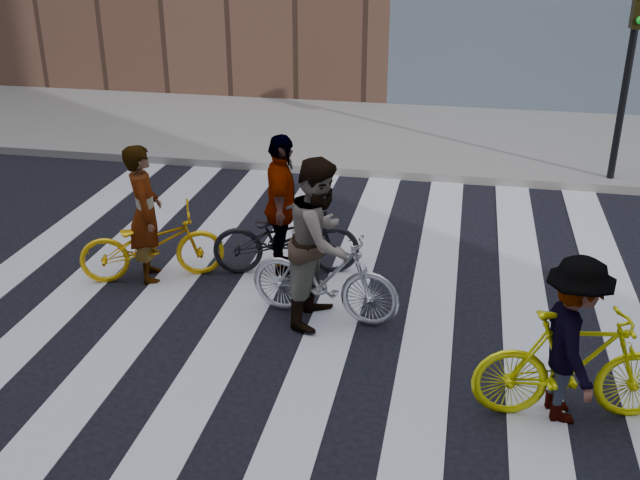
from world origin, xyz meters
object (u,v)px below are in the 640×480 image
(traffic_signal, at_px, (632,53))
(bike_yellow_left, at_px, (152,244))
(bike_yellow_right, at_px, (574,366))
(rider_right, at_px, (572,340))
(bike_dark_rear, at_px, (286,237))
(rider_left, at_px, (145,214))
(bike_silver_mid, at_px, (324,277))
(rider_mid, at_px, (320,241))
(rider_rear, at_px, (282,206))

(traffic_signal, xyz_separation_m, bike_yellow_left, (-6.33, -4.76, -1.80))
(traffic_signal, distance_m, bike_yellow_right, 7.08)
(bike_yellow_right, xyz_separation_m, rider_right, (-0.05, 0.00, 0.26))
(bike_dark_rear, bearing_deg, rider_left, 93.28)
(traffic_signal, height_order, bike_silver_mid, traffic_signal)
(bike_dark_rear, xyz_separation_m, rider_right, (3.27, -2.45, 0.32))
(traffic_signal, relative_size, rider_right, 2.03)
(bike_yellow_right, distance_m, rider_right, 0.27)
(bike_yellow_right, xyz_separation_m, rider_mid, (-2.65, 1.37, 0.42))
(bike_yellow_right, height_order, bike_dark_rear, bike_yellow_right)
(traffic_signal, bearing_deg, bike_dark_rear, -137.65)
(traffic_signal, distance_m, rider_mid, 6.83)
(bike_dark_rear, xyz_separation_m, rider_rear, (-0.05, 0.00, 0.43))
(bike_dark_rear, relative_size, rider_rear, 1.02)
(traffic_signal, bearing_deg, rider_right, -101.94)
(rider_left, bearing_deg, bike_yellow_left, -112.93)
(bike_dark_rear, bearing_deg, bike_yellow_right, -139.30)
(bike_silver_mid, relative_size, rider_mid, 0.91)
(bike_yellow_right, relative_size, rider_rear, 0.99)
(traffic_signal, relative_size, rider_rear, 1.78)
(rider_left, bearing_deg, bike_yellow_right, -134.33)
(bike_yellow_right, height_order, rider_rear, rider_rear)
(rider_right, bearing_deg, bike_silver_mid, 52.78)
(rider_mid, bearing_deg, rider_rear, 42.08)
(rider_left, height_order, rider_mid, rider_mid)
(bike_dark_rear, relative_size, rider_left, 1.06)
(bike_silver_mid, bearing_deg, rider_right, -109.55)
(bike_yellow_left, height_order, rider_rear, rider_rear)
(bike_dark_rear, distance_m, rider_mid, 1.36)
(bike_yellow_left, relative_size, bike_yellow_right, 0.98)
(bike_yellow_left, relative_size, bike_silver_mid, 1.02)
(bike_silver_mid, xyz_separation_m, rider_right, (2.55, -1.37, 0.28))
(traffic_signal, xyz_separation_m, bike_dark_rear, (-4.69, -4.27, -1.78))
(bike_yellow_right, relative_size, rider_mid, 0.94)
(bike_yellow_left, bearing_deg, traffic_signal, -75.99)
(rider_mid, bearing_deg, bike_yellow_right, -108.64)
(bike_yellow_left, relative_size, rider_rear, 0.97)
(rider_mid, distance_m, rider_right, 2.94)
(bike_dark_rear, xyz_separation_m, rider_mid, (0.67, -1.08, 0.48))
(bike_yellow_left, distance_m, rider_mid, 2.44)
(bike_yellow_left, bearing_deg, bike_yellow_right, -134.52)
(rider_left, xyz_separation_m, rider_mid, (2.36, -0.60, 0.08))
(bike_silver_mid, distance_m, rider_rear, 1.39)
(traffic_signal, distance_m, rider_rear, 6.52)
(bike_yellow_right, bearing_deg, bike_dark_rear, 44.50)
(bike_silver_mid, bearing_deg, bike_dark_rear, 42.08)
(bike_silver_mid, xyz_separation_m, rider_rear, (-0.77, 1.08, 0.40))
(rider_right, bearing_deg, rider_left, 59.39)
(bike_silver_mid, height_order, rider_mid, rider_mid)
(bike_dark_rear, bearing_deg, rider_right, -139.72)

